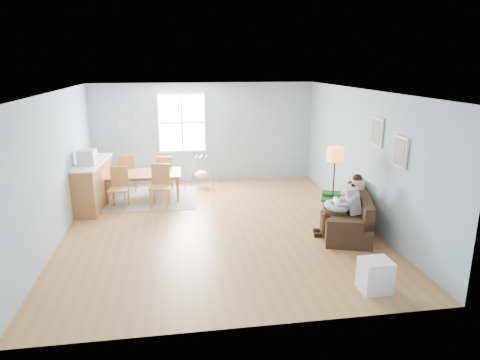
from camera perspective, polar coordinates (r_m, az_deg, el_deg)
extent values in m
cube|color=#A26B39|center=(8.79, -2.87, -6.36)|extent=(8.40, 9.40, 0.08)
cube|color=silver|center=(8.17, -3.17, 13.87)|extent=(8.40, 9.40, 0.60)
cube|color=#89A3B3|center=(12.94, -5.16, 7.06)|extent=(8.40, 0.08, 3.90)
cube|color=#89A3B3|center=(4.02, 4.10, -12.33)|extent=(8.40, 0.08, 3.90)
cube|color=#89A3B3|center=(9.71, 22.26, 3.17)|extent=(0.08, 9.40, 3.90)
cube|color=silver|center=(11.70, -7.76, 7.58)|extent=(1.32, 0.06, 1.62)
cube|color=white|center=(11.67, -7.75, 7.56)|extent=(1.20, 0.02, 1.50)
cube|color=silver|center=(11.66, -7.75, 7.56)|extent=(1.20, 0.03, 0.04)
cube|color=silver|center=(11.66, -7.75, 7.56)|extent=(0.04, 0.03, 1.50)
cube|color=silver|center=(7.77, 20.59, 3.54)|extent=(0.04, 0.44, 0.54)
cube|color=slate|center=(7.76, 20.43, 3.54)|extent=(0.01, 0.36, 0.46)
cube|color=silver|center=(8.52, 17.80, 6.12)|extent=(0.04, 0.44, 0.54)
cube|color=slate|center=(8.51, 17.64, 6.13)|extent=(0.01, 0.36, 0.46)
cylinder|color=#9BB3BA|center=(11.72, -15.27, 9.17)|extent=(0.24, 0.02, 0.24)
cylinder|color=#9BB3BA|center=(11.71, -13.48, 8.29)|extent=(0.26, 0.02, 0.26)
cylinder|color=#9BB3BA|center=(11.77, -15.38, 7.22)|extent=(0.28, 0.02, 0.28)
cube|color=black|center=(8.71, 13.88, -5.39)|extent=(1.36, 2.06, 0.38)
cube|color=black|center=(8.62, 16.15, -3.06)|extent=(0.76, 1.87, 0.39)
cube|color=black|center=(7.82, 14.50, -5.81)|extent=(0.83, 0.42, 0.15)
cube|color=black|center=(9.44, 13.58, -2.05)|extent=(0.83, 0.42, 0.15)
cube|color=#12511E|center=(9.21, 13.58, -2.24)|extent=(1.09, 1.02, 0.04)
cube|color=#BAA68E|center=(9.05, 15.44, -1.32)|extent=(0.21, 0.47, 0.45)
cube|color=#959698|center=(8.30, 14.81, -2.50)|extent=(0.40, 0.46, 0.53)
sphere|color=#D99B84|center=(8.21, 15.35, -0.13)|extent=(0.20, 0.20, 0.20)
sphere|color=black|center=(8.20, 15.37, 0.14)|extent=(0.19, 0.19, 0.19)
cylinder|color=#3D2616|center=(8.23, 12.60, -4.31)|extent=(0.43, 0.24, 0.14)
cylinder|color=#3D2616|center=(8.41, 12.43, -3.86)|extent=(0.43, 0.24, 0.14)
cylinder|color=#3D2616|center=(8.29, 11.14, -5.96)|extent=(0.12, 0.12, 0.47)
cylinder|color=#3D2616|center=(8.48, 11.01, -5.48)|extent=(0.12, 0.12, 0.47)
cube|color=black|center=(8.36, 10.58, -7.21)|extent=(0.23, 0.14, 0.08)
cube|color=black|center=(8.54, 10.46, -6.70)|extent=(0.23, 0.14, 0.08)
torus|color=silver|center=(8.31, 12.77, -3.40)|extent=(0.59, 0.58, 0.20)
cylinder|color=silver|center=(8.28, 12.80, -2.89)|extent=(0.15, 0.28, 0.12)
sphere|color=#D99B84|center=(8.42, 12.66, -2.44)|extent=(0.10, 0.10, 0.10)
cube|color=white|center=(8.73, 14.30, -2.25)|extent=(0.30, 0.31, 0.34)
sphere|color=#D99B84|center=(8.66, 14.58, -0.78)|extent=(0.16, 0.16, 0.16)
sphere|color=black|center=(8.66, 14.60, -0.60)|extent=(0.16, 0.16, 0.16)
cylinder|color=#DB3571|center=(8.72, 12.73, -3.19)|extent=(0.29, 0.20, 0.08)
cylinder|color=#DB3571|center=(8.85, 12.80, -2.92)|extent=(0.29, 0.20, 0.08)
cylinder|color=#DB3571|center=(8.78, 11.81, -4.11)|extent=(0.07, 0.07, 0.28)
cylinder|color=#DB3571|center=(8.91, 11.90, -3.84)|extent=(0.07, 0.07, 0.28)
cylinder|color=black|center=(9.10, 12.07, -5.55)|extent=(0.28, 0.28, 0.03)
cylinder|color=black|center=(8.88, 12.31, -1.38)|extent=(0.03, 0.03, 1.41)
cylinder|color=#FF9B35|center=(8.70, 12.60, 3.39)|extent=(0.32, 0.32, 0.28)
cube|color=white|center=(6.65, 17.60, -12.02)|extent=(0.44, 0.39, 0.47)
cube|color=black|center=(6.56, 16.10, -12.25)|extent=(0.04, 0.32, 0.38)
cube|color=gray|center=(10.74, -12.60, -2.36)|extent=(2.69, 2.12, 0.01)
imported|color=#945E30|center=(10.66, -12.70, -0.76)|extent=(1.82, 1.02, 0.64)
cube|color=olive|center=(10.02, -15.88, -1.21)|extent=(0.46, 0.46, 0.04)
cube|color=olive|center=(10.13, -15.76, 0.46)|extent=(0.40, 0.08, 0.46)
cylinder|color=olive|center=(9.96, -16.96, -2.75)|extent=(0.04, 0.04, 0.45)
cylinder|color=olive|center=(9.89, -15.03, -2.74)|extent=(0.04, 0.04, 0.45)
cylinder|color=olive|center=(10.28, -16.52, -2.16)|extent=(0.04, 0.04, 0.45)
cylinder|color=olive|center=(10.21, -14.65, -2.15)|extent=(0.04, 0.04, 0.45)
cube|color=olive|center=(9.87, -10.65, -0.98)|extent=(0.50, 0.50, 0.04)
cube|color=olive|center=(9.99, -10.54, 0.79)|extent=(0.42, 0.10, 0.49)
cylinder|color=olive|center=(9.81, -11.78, -2.61)|extent=(0.04, 0.04, 0.47)
cylinder|color=olive|center=(9.75, -9.71, -2.62)|extent=(0.04, 0.04, 0.47)
cylinder|color=olive|center=(10.14, -11.42, -1.99)|extent=(0.04, 0.04, 0.47)
cylinder|color=olive|center=(10.08, -9.41, -1.99)|extent=(0.04, 0.04, 0.47)
cube|color=olive|center=(11.37, -14.57, 0.92)|extent=(0.47, 0.47, 0.04)
cube|color=olive|center=(11.12, -14.84, 1.97)|extent=(0.42, 0.08, 0.48)
cylinder|color=olive|center=(11.57, -13.48, 0.04)|extent=(0.04, 0.04, 0.47)
cylinder|color=olive|center=(11.63, -15.20, 0.01)|extent=(0.04, 0.04, 0.47)
cylinder|color=olive|center=(11.23, -13.77, -0.44)|extent=(0.04, 0.04, 0.47)
cylinder|color=olive|center=(11.30, -15.53, -0.47)|extent=(0.04, 0.04, 0.47)
cube|color=olive|center=(11.26, -9.95, 0.92)|extent=(0.42, 0.42, 0.04)
cube|color=olive|center=(11.01, -10.04, 1.92)|extent=(0.40, 0.05, 0.45)
cylinder|color=olive|center=(11.47, -9.03, 0.08)|extent=(0.04, 0.04, 0.44)
cylinder|color=olive|center=(11.48, -10.70, 0.02)|extent=(0.04, 0.04, 0.44)
cylinder|color=olive|center=(11.14, -9.07, -0.37)|extent=(0.04, 0.04, 0.44)
cylinder|color=olive|center=(11.16, -10.79, -0.43)|extent=(0.04, 0.04, 0.44)
cube|color=#945E30|center=(10.35, -18.98, -0.57)|extent=(0.66, 1.89, 1.03)
cube|color=white|center=(10.23, -19.23, 2.25)|extent=(0.71, 1.93, 0.04)
cube|color=#B7B8BC|center=(9.84, -19.74, 2.86)|extent=(0.39, 0.37, 0.34)
cube|color=black|center=(9.89, -20.69, 2.83)|extent=(0.04, 0.28, 0.24)
cylinder|color=#B7B8BC|center=(11.21, -5.24, 3.08)|extent=(0.14, 0.47, 0.04)
ellipsoid|color=beige|center=(11.32, -5.18, 0.74)|extent=(0.34, 0.34, 0.21)
cylinder|color=#B7B8BC|center=(11.27, -5.21, 1.91)|extent=(0.01, 0.01, 0.38)
cylinder|color=#B7B8BC|center=(11.10, -6.76, 0.75)|extent=(0.35, 0.25, 0.83)
cylinder|color=#B7B8BC|center=(11.01, -4.05, 0.70)|extent=(0.23, 0.36, 0.83)
cylinder|color=#B7B8BC|center=(11.61, -6.28, 1.41)|extent=(0.23, 0.36, 0.83)
cylinder|color=#B7B8BC|center=(11.52, -3.68, 1.37)|extent=(0.35, 0.25, 0.83)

